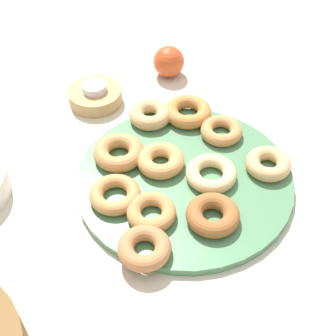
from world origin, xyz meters
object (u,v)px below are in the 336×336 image
object	(u,v)px
donut_5	(221,131)
donut_9	(151,212)
donut_8	(119,152)
donut_10	(268,164)
donut_4	(115,195)
candle_holder	(95,96)
donut_plate	(185,180)
donut_1	(211,173)
donut_6	(150,115)
apple	(169,62)
donut_0	(161,161)
donut_7	(213,215)
donut_3	(144,248)
donut_2	(188,112)
tealight	(94,87)

from	to	relation	value
donut_5	donut_9	xyz separation A→B (m)	(-0.16, 0.17, 0.00)
donut_8	donut_10	xyz separation A→B (m)	(-0.09, -0.25, -0.00)
donut_4	candle_holder	world-z (taller)	donut_4
donut_plate	donut_1	world-z (taller)	donut_1
donut_5	donut_6	distance (m)	0.14
donut_plate	donut_6	size ratio (longest dim) A/B	4.64
donut_8	donut_9	world-z (taller)	donut_8
apple	donut_5	bearing A→B (deg)	-170.52
donut_0	donut_7	world-z (taller)	same
donut_3	donut_4	xyz separation A→B (m)	(0.12, 0.02, -0.00)
donut_2	candle_holder	distance (m)	0.20
donut_3	donut_8	world-z (taller)	donut_8
donut_0	donut_2	size ratio (longest dim) A/B	0.91
donut_3	donut_2	bearing A→B (deg)	-27.85
apple	donut_10	bearing A→B (deg)	-165.31
donut_3	donut_5	size ratio (longest dim) A/B	1.03
donut_5	donut_6	xyz separation A→B (m)	(0.08, 0.12, 0.00)
donut_3	donut_plate	bearing A→B (deg)	-36.93
donut_5	tealight	world-z (taller)	tealight
candle_holder	donut_6	bearing A→B (deg)	-138.22
donut_2	donut_7	size ratio (longest dim) A/B	1.07
donut_7	donut_6	bearing A→B (deg)	8.44
donut_2	donut_3	world-z (taller)	donut_2
candle_holder	donut_1	bearing A→B (deg)	-150.64
candle_holder	donut_10	bearing A→B (deg)	-137.45
donut_plate	donut_5	distance (m)	0.13
donut_4	tealight	bearing A→B (deg)	-1.98
candle_holder	tealight	distance (m)	0.02
donut_8	candle_holder	distance (m)	0.19
donut_2	donut_4	distance (m)	0.25
donut_7	tealight	xyz separation A→B (m)	(0.37, 0.13, 0.01)
donut_plate	donut_4	world-z (taller)	donut_4
donut_5	donut_10	xyz separation A→B (m)	(-0.10, -0.05, 0.00)
donut_4	donut_10	world-z (taller)	donut_10
donut_2	donut_7	world-z (taller)	same
donut_3	donut_9	distance (m)	0.07
donut_8	donut_9	distance (m)	0.15
donut_1	donut_5	distance (m)	0.11
donut_6	tealight	bearing A→B (deg)	41.78
donut_6	candle_holder	bearing A→B (deg)	41.78
donut_6	donut_1	bearing A→B (deg)	-159.68
donut_3	donut_5	distance (m)	0.30
donut_1	donut_9	xyz separation A→B (m)	(-0.06, 0.12, -0.00)
donut_5	donut_6	size ratio (longest dim) A/B	0.97
tealight	donut_2	bearing A→B (deg)	-124.22
donut_7	donut_8	world-z (taller)	donut_8
donut_4	donut_7	xyz separation A→B (m)	(-0.08, -0.14, 0.00)
donut_plate	apple	world-z (taller)	apple
donut_4	donut_9	world-z (taller)	same
donut_6	tealight	distance (m)	0.14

